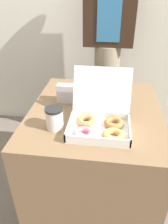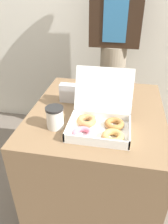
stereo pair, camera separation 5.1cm
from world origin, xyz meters
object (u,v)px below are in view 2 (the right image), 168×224
at_px(napkin_holder, 70,93).
at_px(person_customer, 114,47).
at_px(coffee_cup, 55,117).
at_px(donut_box, 100,122).

height_order(napkin_holder, person_customer, person_customer).
distance_m(napkin_holder, person_customer, 0.71).
bearing_deg(coffee_cup, person_customer, 76.33).
relative_size(donut_box, coffee_cup, 2.90).
xyz_separation_m(coffee_cup, napkin_holder, (0.01, 0.30, -0.00)).
height_order(donut_box, coffee_cup, donut_box).
relative_size(coffee_cup, person_customer, 0.07).
relative_size(coffee_cup, napkin_holder, 0.94).
bearing_deg(person_customer, coffee_cup, -103.67).
bearing_deg(napkin_holder, person_customer, 71.04).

